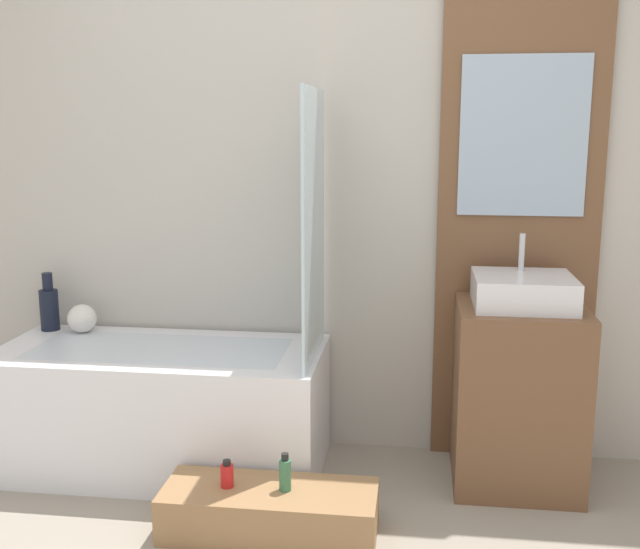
{
  "coord_description": "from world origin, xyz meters",
  "views": [
    {
      "loc": [
        0.45,
        -1.85,
        1.52
      ],
      "look_at": [
        0.11,
        0.72,
        1.0
      ],
      "focal_mm": 42.0,
      "sensor_mm": 36.0,
      "label": 1
    }
  ],
  "objects_px": {
    "sink": "(523,291)",
    "vase_tall_dark": "(49,307)",
    "bottle_soap_secondary": "(285,474)",
    "bottle_soap_primary": "(227,475)",
    "vase_round_light": "(82,319)",
    "wooden_step_bench": "(270,511)",
    "bathtub": "(162,407)"
  },
  "relations": [
    {
      "from": "bottle_soap_primary",
      "to": "bathtub",
      "type": "bearing_deg",
      "value": 130.37
    },
    {
      "from": "wooden_step_bench",
      "to": "bottle_soap_secondary",
      "type": "height_order",
      "value": "bottle_soap_secondary"
    },
    {
      "from": "sink",
      "to": "bottle_soap_primary",
      "type": "height_order",
      "value": "sink"
    },
    {
      "from": "sink",
      "to": "bottle_soap_primary",
      "type": "xyz_separation_m",
      "value": [
        -1.13,
        -0.56,
        -0.62
      ]
    },
    {
      "from": "vase_tall_dark",
      "to": "bottle_soap_primary",
      "type": "bearing_deg",
      "value": -34.83
    },
    {
      "from": "bottle_soap_primary",
      "to": "bottle_soap_secondary",
      "type": "height_order",
      "value": "bottle_soap_secondary"
    },
    {
      "from": "bottle_soap_primary",
      "to": "sink",
      "type": "bearing_deg",
      "value": 26.35
    },
    {
      "from": "bottle_soap_primary",
      "to": "wooden_step_bench",
      "type": "bearing_deg",
      "value": -0.0
    },
    {
      "from": "bathtub",
      "to": "sink",
      "type": "distance_m",
      "value": 1.66
    },
    {
      "from": "vase_tall_dark",
      "to": "bottle_soap_primary",
      "type": "distance_m",
      "value": 1.36
    },
    {
      "from": "bottle_soap_secondary",
      "to": "vase_tall_dark",
      "type": "bearing_deg",
      "value": 150.13
    },
    {
      "from": "sink",
      "to": "vase_round_light",
      "type": "relative_size",
      "value": 3.0
    },
    {
      "from": "vase_round_light",
      "to": "bottle_soap_primary",
      "type": "xyz_separation_m",
      "value": [
        0.88,
        -0.71,
        -0.39
      ]
    },
    {
      "from": "vase_tall_dark",
      "to": "bottle_soap_secondary",
      "type": "bearing_deg",
      "value": -29.87
    },
    {
      "from": "sink",
      "to": "vase_tall_dark",
      "type": "xyz_separation_m",
      "value": [
        -2.18,
        0.17,
        -0.18
      ]
    },
    {
      "from": "wooden_step_bench",
      "to": "vase_round_light",
      "type": "relative_size",
      "value": 5.99
    },
    {
      "from": "sink",
      "to": "vase_tall_dark",
      "type": "height_order",
      "value": "sink"
    },
    {
      "from": "vase_tall_dark",
      "to": "vase_round_light",
      "type": "height_order",
      "value": "vase_tall_dark"
    },
    {
      "from": "bottle_soap_secondary",
      "to": "wooden_step_bench",
      "type": "bearing_deg",
      "value": -180.0
    },
    {
      "from": "vase_tall_dark",
      "to": "bathtub",
      "type": "bearing_deg",
      "value": -20.21
    },
    {
      "from": "bathtub",
      "to": "wooden_step_bench",
      "type": "height_order",
      "value": "bathtub"
    },
    {
      "from": "wooden_step_bench",
      "to": "vase_tall_dark",
      "type": "distance_m",
      "value": 1.53
    },
    {
      "from": "vase_round_light",
      "to": "bathtub",
      "type": "bearing_deg",
      "value": -24.58
    },
    {
      "from": "bottle_soap_primary",
      "to": "bottle_soap_secondary",
      "type": "relative_size",
      "value": 0.72
    },
    {
      "from": "sink",
      "to": "vase_tall_dark",
      "type": "bearing_deg",
      "value": 175.47
    },
    {
      "from": "bathtub",
      "to": "bottle_soap_secondary",
      "type": "relative_size",
      "value": 9.78
    },
    {
      "from": "bottle_soap_primary",
      "to": "vase_round_light",
      "type": "bearing_deg",
      "value": 141.11
    },
    {
      "from": "vase_round_light",
      "to": "bottle_soap_secondary",
      "type": "bearing_deg",
      "value": -32.76
    },
    {
      "from": "bathtub",
      "to": "sink",
      "type": "bearing_deg",
      "value": 2.11
    },
    {
      "from": "vase_round_light",
      "to": "bottle_soap_primary",
      "type": "bearing_deg",
      "value": -38.89
    },
    {
      "from": "bottle_soap_primary",
      "to": "bottle_soap_secondary",
      "type": "bearing_deg",
      "value": 0.0
    },
    {
      "from": "wooden_step_bench",
      "to": "bottle_soap_primary",
      "type": "xyz_separation_m",
      "value": [
        -0.16,
        0.0,
        0.14
      ]
    }
  ]
}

